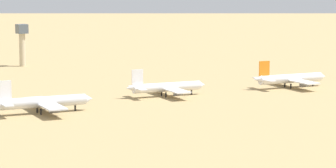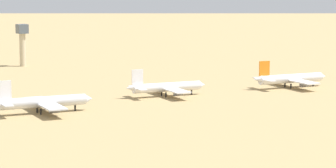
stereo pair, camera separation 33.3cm
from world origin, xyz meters
TOP-DOWN VIEW (x-y plane):
  - ground at (0.00, 0.00)m, footprint 4000.00×4000.00m
  - parked_jet_white_2 at (-58.98, -14.51)m, footprint 35.80×30.36m
  - parked_jet_white_3 at (-3.31, -4.56)m, footprint 33.35×28.33m
  - parked_jet_orange_4 at (52.87, -11.82)m, footprint 35.60×30.17m
  - control_tower at (-10.08, 123.03)m, footprint 5.20×5.20m

SIDE VIEW (x-z plane):
  - ground at x=0.00m, z-range 0.00..0.00m
  - parked_jet_white_3 at x=-3.31m, z-range -1.90..9.12m
  - parked_jet_orange_4 at x=52.87m, z-range -2.03..9.73m
  - parked_jet_white_2 at x=-58.98m, z-range -2.04..9.79m
  - control_tower at x=-10.08m, z-range 2.24..23.90m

